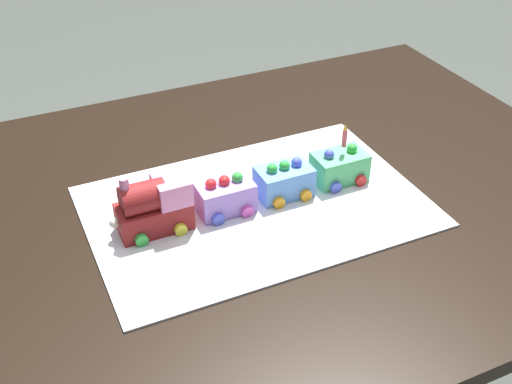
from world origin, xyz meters
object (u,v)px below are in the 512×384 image
object	(u,v)px
cake_car_gondola_sky_blue	(284,181)
birthday_candle	(345,136)
cake_car_flatbed_lavender	(225,196)
cake_car_tanker_mint_green	(339,167)
cake_locomotive	(154,206)
dining_table	(252,242)

from	to	relation	value
cake_car_gondola_sky_blue	birthday_candle	world-z (taller)	birthday_candle
birthday_candle	cake_car_gondola_sky_blue	bearing A→B (deg)	-180.00
cake_car_flatbed_lavender	cake_car_tanker_mint_green	size ratio (longest dim) A/B	1.00
cake_locomotive	cake_car_gondola_sky_blue	world-z (taller)	cake_locomotive
cake_car_gondola_sky_blue	cake_locomotive	bearing A→B (deg)	180.00
cake_car_flatbed_lavender	cake_car_gondola_sky_blue	world-z (taller)	same
cake_car_tanker_mint_green	dining_table	bearing A→B (deg)	174.12
cake_car_gondola_sky_blue	cake_car_tanker_mint_green	bearing A→B (deg)	0.00
cake_locomotive	cake_car_tanker_mint_green	size ratio (longest dim) A/B	1.40
birthday_candle	cake_car_flatbed_lavender	bearing A→B (deg)	-180.00
cake_locomotive	cake_car_flatbed_lavender	distance (m)	0.13
cake_locomotive	birthday_candle	world-z (taller)	birthday_candle
cake_car_gondola_sky_blue	cake_car_flatbed_lavender	bearing A→B (deg)	180.00
cake_locomotive	cake_car_gondola_sky_blue	distance (m)	0.25
dining_table	cake_car_tanker_mint_green	size ratio (longest dim) A/B	14.00
cake_car_tanker_mint_green	birthday_candle	size ratio (longest dim) A/B	2.11
cake_car_flatbed_lavender	cake_car_tanker_mint_green	xyz separation A→B (m)	(0.24, 0.00, -0.00)
cake_locomotive	birthday_candle	bearing A→B (deg)	-0.00
cake_locomotive	cake_car_tanker_mint_green	world-z (taller)	cake_locomotive
cake_car_flatbed_lavender	birthday_candle	size ratio (longest dim) A/B	2.11
cake_locomotive	cake_car_flatbed_lavender	size ratio (longest dim) A/B	1.40
cake_locomotive	cake_car_tanker_mint_green	bearing A→B (deg)	-0.00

